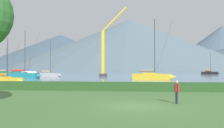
# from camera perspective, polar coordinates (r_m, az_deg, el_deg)

# --- Properties ---
(ground_plane) EXTENTS (1000.00, 1000.00, 0.00)m
(ground_plane) POSITION_cam_1_polar(r_m,az_deg,el_deg) (17.04, 5.32, -9.48)
(ground_plane) COLOR #477038
(harbor_water) EXTENTS (320.00, 246.00, 0.00)m
(harbor_water) POSITION_cam_1_polar(r_m,az_deg,el_deg) (153.87, 5.80, -1.70)
(harbor_water) COLOR slate
(harbor_water) RESTS_ON ground_plane
(hedge_line) EXTENTS (80.00, 1.20, 0.96)m
(hedge_line) POSITION_cam_1_polar(r_m,az_deg,el_deg) (27.93, 5.53, -5.07)
(hedge_line) COLOR #284C23
(hedge_line) RESTS_ON ground_plane
(sailboat_slip_0) EXTENTS (8.75, 2.78, 11.28)m
(sailboat_slip_0) POSITION_cam_1_polar(r_m,az_deg,el_deg) (63.49, -19.46, -2.38)
(sailboat_slip_0) COLOR #19707A
(sailboat_slip_0) RESTS_ON harbor_water
(sailboat_slip_2) EXTENTS (9.10, 4.47, 12.71)m
(sailboat_slip_2) POSITION_cam_1_polar(r_m,az_deg,el_deg) (53.88, 9.04, -2.68)
(sailboat_slip_2) COLOR gold
(sailboat_slip_2) RESTS_ON harbor_water
(sailboat_slip_3) EXTENTS (7.06, 2.74, 9.95)m
(sailboat_slip_3) POSITION_cam_1_polar(r_m,az_deg,el_deg) (72.24, -13.98, -2.30)
(sailboat_slip_3) COLOR #9E9EA3
(sailboat_slip_3) RESTS_ON harbor_water
(sailboat_slip_4) EXTENTS (6.84, 3.35, 7.91)m
(sailboat_slip_4) POSITION_cam_1_polar(r_m,az_deg,el_deg) (101.49, 21.10, -1.84)
(sailboat_slip_4) COLOR black
(sailboat_slip_4) RESTS_ON harbor_water
(sailboat_slip_5) EXTENTS (6.86, 2.83, 10.30)m
(sailboat_slip_5) POSITION_cam_1_polar(r_m,az_deg,el_deg) (111.76, -18.18, -1.73)
(sailboat_slip_5) COLOR white
(sailboat_slip_5) RESTS_ON harbor_water
(sailboat_slip_9) EXTENTS (7.48, 2.58, 8.97)m
(sailboat_slip_9) POSITION_cam_1_polar(r_m,az_deg,el_deg) (89.32, -22.89, -1.95)
(sailboat_slip_9) COLOR #236B38
(sailboat_slip_9) RESTS_ON harbor_water
(sailboat_slip_10) EXTENTS (6.69, 3.26, 7.45)m
(sailboat_slip_10) POSITION_cam_1_polar(r_m,az_deg,el_deg) (45.32, -22.83, -3.27)
(sailboat_slip_10) COLOR gold
(sailboat_slip_10) RESTS_ON harbor_water
(person_seated_viewer) EXTENTS (0.36, 0.56, 1.65)m
(person_seated_viewer) POSITION_cam_1_polar(r_m,az_deg,el_deg) (18.66, 14.39, -5.69)
(person_seated_viewer) COLOR #2D3347
(person_seated_viewer) RESTS_ON ground_plane
(dock_crane) EXTENTS (7.60, 2.00, 19.36)m
(dock_crane) POSITION_cam_1_polar(r_m,az_deg,el_deg) (70.66, -1.76, 2.04)
(dock_crane) COLOR #333338
(dock_crane) RESTS_ON ground_plane
(distant_hill_west_ridge) EXTENTS (200.00, 200.00, 72.20)m
(distant_hill_west_ridge) POSITION_cam_1_polar(r_m,az_deg,el_deg) (459.69, 23.66, 3.51)
(distant_hill_west_ridge) COLOR #4C6070
(distant_hill_west_ridge) RESTS_ON ground_plane
(distant_hill_central_peak) EXTENTS (325.65, 325.65, 68.61)m
(distant_hill_central_peak) POSITION_cam_1_polar(r_m,az_deg,el_deg) (355.59, 3.87, 4.38)
(distant_hill_central_peak) COLOR slate
(distant_hill_central_peak) RESTS_ON ground_plane
(distant_hill_far_shoulder) EXTENTS (267.66, 267.66, 55.67)m
(distant_hill_far_shoulder) POSITION_cam_1_polar(r_m,az_deg,el_deg) (422.04, -11.51, 2.71)
(distant_hill_far_shoulder) COLOR #425666
(distant_hill_far_shoulder) RESTS_ON ground_plane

